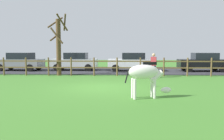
# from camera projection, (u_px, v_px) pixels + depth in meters

# --- Properties ---
(ground_plane) EXTENTS (60.00, 60.00, 0.00)m
(ground_plane) POSITION_uv_depth(u_px,v_px,m) (103.00, 87.00, 11.54)
(ground_plane) COLOR #3D7528
(parking_asphalt) EXTENTS (28.00, 7.40, 0.05)m
(parking_asphalt) POSITION_uv_depth(u_px,v_px,m) (112.00, 70.00, 20.79)
(parking_asphalt) COLOR #2D2D33
(parking_asphalt) RESTS_ON ground_plane
(paddock_fence) EXTENTS (21.63, 0.11, 1.32)m
(paddock_fence) POSITION_uv_depth(u_px,v_px,m) (106.00, 66.00, 16.46)
(paddock_fence) COLOR brown
(paddock_fence) RESTS_ON ground_plane
(bare_tree) EXTENTS (1.57, 1.58, 4.42)m
(bare_tree) POSITION_uv_depth(u_px,v_px,m) (59.00, 44.00, 16.68)
(bare_tree) COLOR #513A23
(bare_tree) RESTS_ON ground_plane
(zebra) EXTENTS (1.90, 0.79, 1.41)m
(zebra) POSITION_uv_depth(u_px,v_px,m) (146.00, 74.00, 8.93)
(zebra) COLOR white
(zebra) RESTS_ON ground_plane
(crow_on_grass) EXTENTS (0.21, 0.10, 0.20)m
(crow_on_grass) POSITION_uv_depth(u_px,v_px,m) (154.00, 84.00, 11.76)
(crow_on_grass) COLOR black
(crow_on_grass) RESTS_ON ground_plane
(parked_car_white) EXTENTS (4.01, 1.90, 1.56)m
(parked_car_white) POSITION_uv_depth(u_px,v_px,m) (132.00, 62.00, 19.84)
(parked_car_white) COLOR white
(parked_car_white) RESTS_ON parking_asphalt
(parked_car_silver) EXTENTS (4.02, 1.92, 1.56)m
(parked_car_silver) POSITION_uv_depth(u_px,v_px,m) (75.00, 61.00, 20.44)
(parked_car_silver) COLOR #B7BABF
(parked_car_silver) RESTS_ON parking_asphalt
(parked_car_grey) EXTENTS (4.12, 2.14, 1.56)m
(parked_car_grey) POSITION_uv_depth(u_px,v_px,m) (20.00, 61.00, 20.26)
(parked_car_grey) COLOR slate
(parked_car_grey) RESTS_ON parking_asphalt
(parked_car_black) EXTENTS (4.04, 1.96, 1.56)m
(parked_car_black) POSITION_uv_depth(u_px,v_px,m) (203.00, 62.00, 19.48)
(parked_car_black) COLOR black
(parked_car_black) RESTS_ON parking_asphalt
(visitor_near_fence) EXTENTS (0.41, 0.31, 1.64)m
(visitor_near_fence) POSITION_uv_depth(u_px,v_px,m) (154.00, 64.00, 15.45)
(visitor_near_fence) COLOR #232847
(visitor_near_fence) RESTS_ON ground_plane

